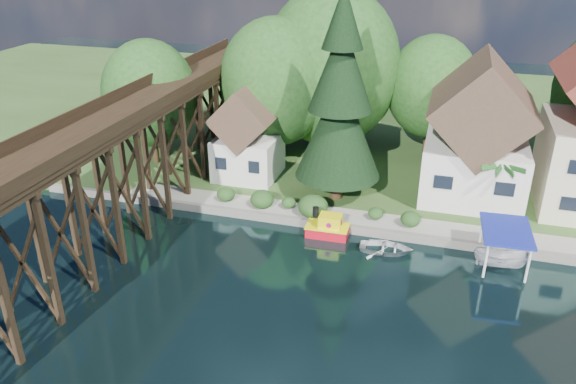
# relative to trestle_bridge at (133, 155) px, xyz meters

# --- Properties ---
(ground) EXTENTS (140.00, 140.00, 0.00)m
(ground) POSITION_rel_trestle_bridge_xyz_m (16.00, -5.17, -5.35)
(ground) COLOR black
(ground) RESTS_ON ground
(bank) EXTENTS (140.00, 52.00, 0.50)m
(bank) POSITION_rel_trestle_bridge_xyz_m (16.00, 28.83, -5.10)
(bank) COLOR #304C1E
(bank) RESTS_ON ground
(seawall) EXTENTS (60.00, 0.40, 0.62)m
(seawall) POSITION_rel_trestle_bridge_xyz_m (20.00, 2.83, -5.04)
(seawall) COLOR slate
(seawall) RESTS_ON ground
(promenade) EXTENTS (50.00, 2.60, 0.06)m
(promenade) POSITION_rel_trestle_bridge_xyz_m (22.00, 4.13, -4.82)
(promenade) COLOR gray
(promenade) RESTS_ON bank
(trestle_bridge) EXTENTS (4.12, 44.18, 9.30)m
(trestle_bridge) POSITION_rel_trestle_bridge_xyz_m (0.00, 0.00, 0.00)
(trestle_bridge) COLOR black
(trestle_bridge) RESTS_ON ground
(house_left) EXTENTS (7.64, 8.64, 11.02)m
(house_left) POSITION_rel_trestle_bridge_xyz_m (23.00, 10.83, -0.21)
(house_left) COLOR silver
(house_left) RESTS_ON bank
(shed) EXTENTS (5.09, 5.40, 7.85)m
(shed) POSITION_rel_trestle_bridge_xyz_m (5.00, 9.33, -1.52)
(shed) COLOR silver
(shed) RESTS_ON bank
(bg_trees) EXTENTS (49.90, 13.30, 10.57)m
(bg_trees) POSITION_rel_trestle_bridge_xyz_m (17.00, 16.08, 1.94)
(bg_trees) COLOR #382314
(bg_trees) RESTS_ON bank
(shrubs) EXTENTS (15.76, 2.47, 1.70)m
(shrubs) POSITION_rel_trestle_bridge_xyz_m (11.40, 4.09, -4.12)
(shrubs) COLOR #1F4518
(shrubs) RESTS_ON bank
(conifer) EXTENTS (6.45, 6.45, 15.89)m
(conifer) POSITION_rel_trestle_bridge_xyz_m (13.03, 7.21, 2.80)
(conifer) COLOR #382314
(conifer) RESTS_ON bank
(palm_tree) EXTENTS (3.88, 3.88, 4.58)m
(palm_tree) POSITION_rel_trestle_bridge_xyz_m (24.70, 7.13, -0.85)
(palm_tree) COLOR #382314
(palm_tree) RESTS_ON bank
(tugboat) EXTENTS (3.02, 1.71, 2.16)m
(tugboat) POSITION_rel_trestle_bridge_xyz_m (13.55, 1.99, -4.70)
(tugboat) COLOR red
(tugboat) RESTS_ON ground
(boat_white_a) EXTENTS (3.74, 2.81, 0.74)m
(boat_white_a) POSITION_rel_trestle_bridge_xyz_m (17.77, 1.00, -4.98)
(boat_white_a) COLOR silver
(boat_white_a) RESTS_ON ground
(boat_canopy) EXTENTS (3.51, 4.42, 2.75)m
(boat_canopy) POSITION_rel_trestle_bridge_xyz_m (24.99, 1.16, -4.17)
(boat_canopy) COLOR silver
(boat_canopy) RESTS_ON ground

